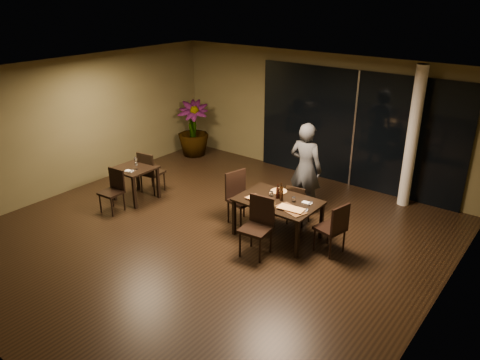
{
  "coord_description": "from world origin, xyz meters",
  "views": [
    {
      "loc": [
        5.2,
        -5.81,
        4.42
      ],
      "look_at": [
        0.29,
        0.57,
        1.05
      ],
      "focal_mm": 35.0,
      "sensor_mm": 36.0,
      "label": 1
    }
  ],
  "objects_px": {
    "chair_main_right": "(334,226)",
    "bottle_a": "(278,191)",
    "chair_main_left": "(239,195)",
    "bottle_b": "(282,194)",
    "chair_side_near": "(114,188)",
    "chair_side_far": "(150,170)",
    "main_table": "(278,204)",
    "potted_plant": "(193,129)",
    "diner": "(306,169)",
    "bottle_c": "(281,191)",
    "chair_main_near": "(258,223)",
    "chair_main_far": "(297,203)",
    "side_table": "(135,173)"
  },
  "relations": [
    {
      "from": "chair_main_right",
      "to": "bottle_a",
      "type": "distance_m",
      "value": 1.23
    },
    {
      "from": "chair_main_left",
      "to": "bottle_b",
      "type": "xyz_separation_m",
      "value": [
        0.99,
        -0.01,
        0.29
      ]
    },
    {
      "from": "chair_side_near",
      "to": "chair_side_far",
      "type": "bearing_deg",
      "value": 89.35
    },
    {
      "from": "main_table",
      "to": "potted_plant",
      "type": "bearing_deg",
      "value": 151.02
    },
    {
      "from": "chair_side_near",
      "to": "diner",
      "type": "bearing_deg",
      "value": 31.68
    },
    {
      "from": "main_table",
      "to": "bottle_c",
      "type": "distance_m",
      "value": 0.25
    },
    {
      "from": "chair_main_near",
      "to": "chair_side_far",
      "type": "height_order",
      "value": "chair_main_near"
    },
    {
      "from": "chair_side_near",
      "to": "potted_plant",
      "type": "height_order",
      "value": "potted_plant"
    },
    {
      "from": "chair_main_far",
      "to": "bottle_a",
      "type": "relative_size",
      "value": 3.06
    },
    {
      "from": "main_table",
      "to": "bottle_a",
      "type": "distance_m",
      "value": 0.23
    },
    {
      "from": "chair_side_near",
      "to": "bottle_b",
      "type": "height_order",
      "value": "bottle_b"
    },
    {
      "from": "chair_side_far",
      "to": "diner",
      "type": "height_order",
      "value": "diner"
    },
    {
      "from": "chair_side_near",
      "to": "chair_main_left",
      "type": "bearing_deg",
      "value": 21.3
    },
    {
      "from": "main_table",
      "to": "chair_main_near",
      "type": "bearing_deg",
      "value": -86.0
    },
    {
      "from": "side_table",
      "to": "chair_main_left",
      "type": "height_order",
      "value": "chair_main_left"
    },
    {
      "from": "chair_side_near",
      "to": "chair_main_far",
      "type": "bearing_deg",
      "value": 22.67
    },
    {
      "from": "potted_plant",
      "to": "bottle_a",
      "type": "xyz_separation_m",
      "value": [
        4.33,
        -2.37,
        0.13
      ]
    },
    {
      "from": "chair_side_near",
      "to": "bottle_b",
      "type": "relative_size",
      "value": 3.42
    },
    {
      "from": "chair_main_near",
      "to": "bottle_a",
      "type": "bearing_deg",
      "value": 91.77
    },
    {
      "from": "chair_main_left",
      "to": "bottle_b",
      "type": "height_order",
      "value": "chair_main_left"
    },
    {
      "from": "chair_main_left",
      "to": "main_table",
      "type": "bearing_deg",
      "value": -78.04
    },
    {
      "from": "side_table",
      "to": "chair_main_right",
      "type": "height_order",
      "value": "chair_main_right"
    },
    {
      "from": "chair_main_left",
      "to": "bottle_c",
      "type": "distance_m",
      "value": 0.99
    },
    {
      "from": "chair_main_right",
      "to": "potted_plant",
      "type": "distance_m",
      "value": 5.99
    },
    {
      "from": "chair_main_left",
      "to": "bottle_a",
      "type": "relative_size",
      "value": 3.83
    },
    {
      "from": "chair_main_right",
      "to": "bottle_b",
      "type": "bearing_deg",
      "value": -73.48
    },
    {
      "from": "chair_side_far",
      "to": "diner",
      "type": "bearing_deg",
      "value": -165.6
    },
    {
      "from": "diner",
      "to": "bottle_b",
      "type": "distance_m",
      "value": 1.22
    },
    {
      "from": "main_table",
      "to": "chair_side_far",
      "type": "height_order",
      "value": "chair_side_far"
    },
    {
      "from": "chair_main_near",
      "to": "diner",
      "type": "distance_m",
      "value": 1.96
    },
    {
      "from": "chair_main_right",
      "to": "diner",
      "type": "relative_size",
      "value": 0.5
    },
    {
      "from": "side_table",
      "to": "bottle_a",
      "type": "height_order",
      "value": "bottle_a"
    },
    {
      "from": "chair_side_near",
      "to": "bottle_a",
      "type": "relative_size",
      "value": 3.27
    },
    {
      "from": "chair_side_near",
      "to": "chair_main_near",
      "type": "bearing_deg",
      "value": 2.7
    },
    {
      "from": "bottle_c",
      "to": "chair_side_far",
      "type": "bearing_deg",
      "value": -177.27
    },
    {
      "from": "side_table",
      "to": "chair_main_far",
      "type": "height_order",
      "value": "chair_main_far"
    },
    {
      "from": "chair_main_left",
      "to": "chair_side_far",
      "type": "distance_m",
      "value": 2.48
    },
    {
      "from": "diner",
      "to": "bottle_a",
      "type": "bearing_deg",
      "value": 92.49
    },
    {
      "from": "chair_main_right",
      "to": "chair_side_far",
      "type": "relative_size",
      "value": 0.99
    },
    {
      "from": "potted_plant",
      "to": "bottle_c",
      "type": "bearing_deg",
      "value": -28.09
    },
    {
      "from": "bottle_c",
      "to": "bottle_b",
      "type": "bearing_deg",
      "value": -50.46
    },
    {
      "from": "chair_main_left",
      "to": "bottle_c",
      "type": "bearing_deg",
      "value": -72.74
    },
    {
      "from": "diner",
      "to": "bottle_a",
      "type": "height_order",
      "value": "diner"
    },
    {
      "from": "side_table",
      "to": "chair_main_right",
      "type": "relative_size",
      "value": 0.83
    },
    {
      "from": "main_table",
      "to": "chair_side_far",
      "type": "xyz_separation_m",
      "value": [
        -3.41,
        -0.08,
        -0.13
      ]
    },
    {
      "from": "chair_main_left",
      "to": "chair_side_far",
      "type": "height_order",
      "value": "chair_main_left"
    },
    {
      "from": "chair_main_near",
      "to": "bottle_a",
      "type": "distance_m",
      "value": 0.82
    },
    {
      "from": "potted_plant",
      "to": "bottle_c",
      "type": "distance_m",
      "value": 4.98
    },
    {
      "from": "chair_main_near",
      "to": "bottle_b",
      "type": "height_order",
      "value": "chair_main_near"
    },
    {
      "from": "chair_main_right",
      "to": "bottle_a",
      "type": "xyz_separation_m",
      "value": [
        -1.18,
        -0.02,
        0.35
      ]
    }
  ]
}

